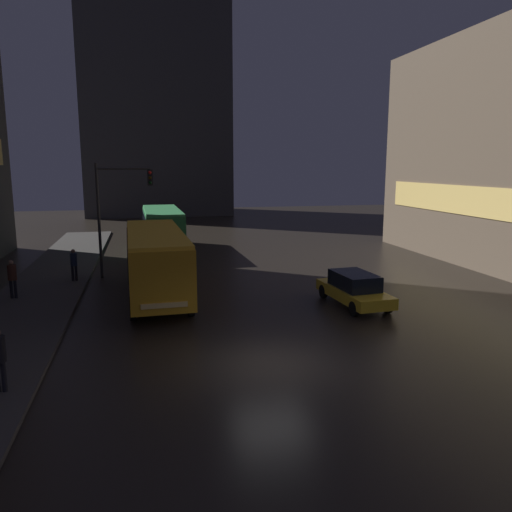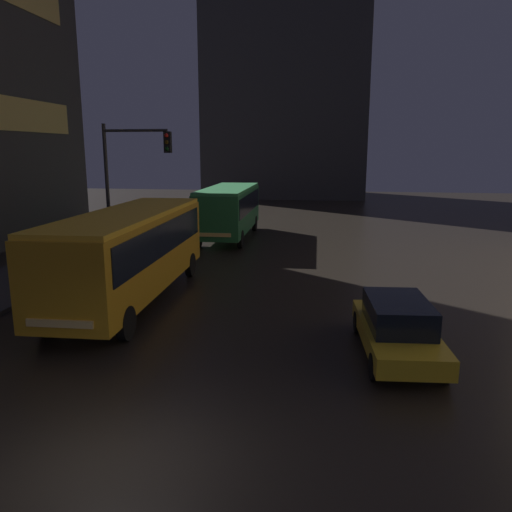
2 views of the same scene
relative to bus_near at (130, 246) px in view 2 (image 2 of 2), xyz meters
The scene contains 8 objects.
ground_plane 10.21m from the bus_near, 70.22° to the right, with size 120.00×120.00×0.00m, color black.
sidewalk_left 5.95m from the bus_near, behind, with size 4.00×48.00×0.15m.
building_far_backdrop 45.73m from the bus_near, 87.97° to the left, with size 18.07×12.00×29.38m.
bus_near is the anchor object (origin of this frame).
bus_far 13.37m from the bus_near, 86.56° to the left, with size 2.85×9.16×3.11m.
car_taxi 9.55m from the bus_near, 22.22° to the right, with size 2.11×4.64×1.50m.
pedestrian_near 5.71m from the bus_near, 139.33° to the left, with size 0.40×0.40×1.73m.
traffic_light_main 5.63m from the bus_near, 112.05° to the left, with size 3.11×0.35×6.44m.
Camera 2 is at (3.56, -6.96, 5.29)m, focal length 35.00 mm.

